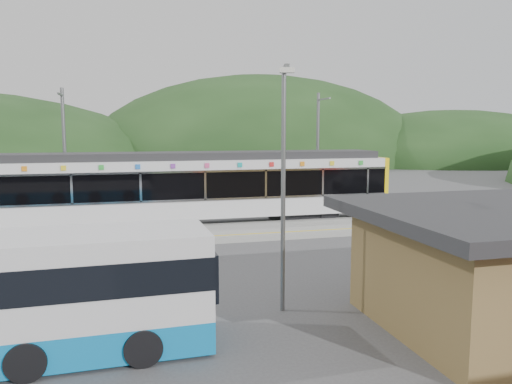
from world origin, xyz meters
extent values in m
plane|color=#4C4C4F|center=(0.00, 0.00, 0.00)|extent=(120.00, 120.00, 0.00)
ellipsoid|color=#1E3D19|center=(16.00, 54.00, 0.00)|extent=(52.00, 39.00, 26.00)
ellipsoid|color=#1E3D19|center=(45.00, 48.00, 0.00)|extent=(44.00, 33.00, 16.00)
cube|color=#9E9E99|center=(0.00, 3.30, 0.15)|extent=(26.00, 3.20, 0.30)
cube|color=yellow|center=(0.00, 2.00, 0.30)|extent=(26.00, 0.10, 0.01)
cube|color=black|center=(-6.84, 6.00, 0.30)|extent=(3.20, 2.20, 0.56)
cube|color=black|center=(5.16, 6.00, 0.30)|extent=(3.20, 2.20, 0.56)
cube|color=silver|center=(-0.84, 6.00, 1.04)|extent=(20.00, 2.90, 0.92)
cube|color=black|center=(-0.84, 6.00, 2.23)|extent=(20.00, 2.96, 1.45)
cube|color=silver|center=(-0.84, 4.50, 1.55)|extent=(20.00, 0.05, 0.10)
cube|color=silver|center=(-0.84, 4.50, 2.90)|extent=(20.00, 0.05, 0.10)
cube|color=silver|center=(-0.84, 6.00, 3.17)|extent=(20.00, 2.90, 0.45)
cube|color=#2D2D30|center=(-0.84, 6.00, 3.58)|extent=(19.40, 2.50, 0.36)
cube|color=yellow|center=(9.28, 6.00, 1.90)|extent=(0.24, 2.92, 3.00)
cube|color=silver|center=(-6.34, 4.50, 2.23)|extent=(0.10, 0.05, 1.35)
cube|color=silver|center=(-3.34, 4.50, 2.23)|extent=(0.10, 0.05, 1.35)
cube|color=silver|center=(-0.34, 4.50, 2.23)|extent=(0.10, 0.05, 1.35)
cube|color=silver|center=(2.66, 4.50, 2.23)|extent=(0.10, 0.05, 1.35)
cube|color=silver|center=(5.66, 4.50, 2.23)|extent=(0.10, 0.05, 1.35)
cube|color=silver|center=(8.16, 4.50, 2.23)|extent=(0.10, 0.05, 1.35)
cube|color=orange|center=(-8.24, 4.51, 3.18)|extent=(0.22, 0.04, 0.22)
cube|color=yellow|center=(-6.64, 4.51, 3.18)|extent=(0.22, 0.04, 0.22)
cube|color=green|center=(-5.04, 4.51, 3.18)|extent=(0.22, 0.04, 0.22)
cube|color=blue|center=(-3.44, 4.51, 3.18)|extent=(0.22, 0.04, 0.22)
cube|color=purple|center=(-1.84, 4.51, 3.18)|extent=(0.22, 0.04, 0.22)
cube|color=#E54C8C|center=(-0.24, 4.51, 3.18)|extent=(0.22, 0.04, 0.22)
cube|color=#19A5A5|center=(1.36, 4.51, 3.18)|extent=(0.22, 0.04, 0.22)
cube|color=red|center=(2.96, 4.51, 3.18)|extent=(0.22, 0.04, 0.22)
cube|color=orange|center=(4.56, 4.51, 3.18)|extent=(0.22, 0.04, 0.22)
cube|color=yellow|center=(6.16, 4.51, 3.18)|extent=(0.22, 0.04, 0.22)
cube|color=green|center=(7.76, 4.51, 3.18)|extent=(0.22, 0.04, 0.22)
cylinder|color=slate|center=(-7.00, 8.60, 3.50)|extent=(0.18, 0.18, 7.00)
cube|color=slate|center=(-7.00, 7.80, 6.60)|extent=(0.08, 1.80, 0.08)
cylinder|color=slate|center=(7.00, 8.60, 3.50)|extent=(0.18, 0.18, 7.00)
cube|color=slate|center=(7.00, 7.80, 6.60)|extent=(0.08, 1.80, 0.08)
cylinder|color=black|center=(-5.99, -7.91, 0.40)|extent=(0.85, 2.35, 0.80)
cylinder|color=black|center=(-3.78, -7.86, 0.40)|extent=(0.85, 2.35, 0.80)
cylinder|color=slate|center=(-0.01, -6.56, 3.21)|extent=(0.12, 0.12, 6.43)
cube|color=slate|center=(-0.01, -7.04, 6.32)|extent=(0.37, 1.07, 0.12)
cube|color=silver|center=(-0.01, -7.52, 6.24)|extent=(0.38, 0.26, 0.12)
camera|label=1|loc=(-4.01, -18.91, 4.82)|focal=35.00mm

